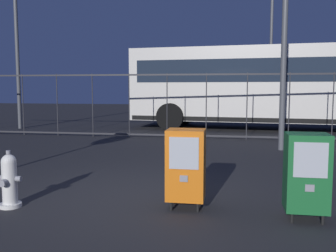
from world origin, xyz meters
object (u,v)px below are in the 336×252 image
fire_hydrant (9,181)px  street_light_near_right (272,21)px  street_light_near_left (16,23)px  bus_near (275,84)px  newspaper_box_secondary (307,172)px  newspaper_box_primary (186,164)px

fire_hydrant → street_light_near_right: (4.60, 14.34, 4.33)m
fire_hydrant → street_light_near_left: bearing=120.6°
street_light_near_left → street_light_near_right: street_light_near_right is taller
fire_hydrant → bus_near: bearing=66.3°
newspaper_box_secondary → street_light_near_right: 14.80m
street_light_near_left → street_light_near_right: (9.80, 5.54, 0.71)m
fire_hydrant → bus_near: 10.97m
newspaper_box_secondary → street_light_near_left: (-8.89, 8.65, 3.41)m
newspaper_box_primary → street_light_near_right: bearing=80.5°
newspaper_box_primary → bus_near: size_ratio=0.10×
newspaper_box_secondary → bus_near: bus_near is taller
newspaper_box_primary → bus_near: 9.91m
newspaper_box_secondary → fire_hydrant: bearing=-177.5°
street_light_near_left → newspaper_box_secondary: bearing=-44.2°
newspaper_box_secondary → bus_near: 9.90m
bus_near → street_light_near_left: bearing=-168.0°
bus_near → street_light_near_right: 5.30m
bus_near → street_light_near_right: street_light_near_right is taller
newspaper_box_primary → bus_near: bus_near is taller
fire_hydrant → newspaper_box_secondary: newspaper_box_secondary is taller
newspaper_box_secondary → bus_near: bearing=86.0°
fire_hydrant → street_light_near_left: street_light_near_left is taller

